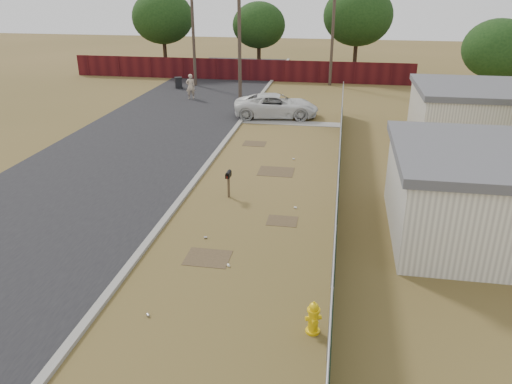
% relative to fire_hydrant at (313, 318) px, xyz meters
% --- Properties ---
extents(ground, '(120.00, 120.00, 0.00)m').
position_rel_fire_hydrant_xyz_m(ground, '(-2.70, 8.05, -0.42)').
color(ground, brown).
rests_on(ground, ground).
extents(street, '(15.10, 60.00, 0.12)m').
position_rel_fire_hydrant_xyz_m(street, '(-9.46, 16.10, -0.40)').
color(street, black).
rests_on(street, ground).
extents(chainlink_fence, '(0.10, 27.06, 2.02)m').
position_rel_fire_hydrant_xyz_m(chainlink_fence, '(0.42, 9.07, 0.38)').
color(chainlink_fence, '#97999F').
rests_on(chainlink_fence, ground).
extents(privacy_fence, '(30.00, 0.12, 1.80)m').
position_rel_fire_hydrant_xyz_m(privacy_fence, '(-8.70, 33.05, 0.48)').
color(privacy_fence, '#460F11').
rests_on(privacy_fence, ground).
extents(utility_poles, '(12.60, 8.24, 9.00)m').
position_rel_fire_hydrant_xyz_m(utility_poles, '(-6.37, 28.71, 4.27)').
color(utility_poles, '#493A31').
rests_on(utility_poles, ground).
extents(houses, '(9.30, 17.24, 3.10)m').
position_rel_fire_hydrant_xyz_m(houses, '(7.00, 11.18, 1.14)').
color(houses, white).
rests_on(houses, ground).
extents(horizon_trees, '(33.32, 31.94, 7.78)m').
position_rel_fire_hydrant_xyz_m(horizon_trees, '(-1.86, 31.61, 4.21)').
color(horizon_trees, '#342317').
rests_on(horizon_trees, ground).
extents(fire_hydrant, '(0.46, 0.46, 0.90)m').
position_rel_fire_hydrant_xyz_m(fire_hydrant, '(0.00, 0.00, 0.00)').
color(fire_hydrant, yellow).
rests_on(fire_hydrant, ground).
extents(mailbox, '(0.17, 0.48, 1.11)m').
position_rel_fire_hydrant_xyz_m(mailbox, '(-3.90, 7.85, 0.46)').
color(mailbox, brown).
rests_on(mailbox, ground).
extents(pickup_truck, '(5.58, 3.12, 1.47)m').
position_rel_fire_hydrant_xyz_m(pickup_truck, '(-3.72, 20.87, 0.32)').
color(pickup_truck, silver).
rests_on(pickup_truck, ground).
extents(pedestrian, '(0.78, 0.65, 1.82)m').
position_rel_fire_hydrant_xyz_m(pedestrian, '(-10.62, 25.09, 0.49)').
color(pedestrian, '#C0A88C').
rests_on(pedestrian, ground).
extents(trash_bin, '(0.78, 0.76, 0.89)m').
position_rel_fire_hydrant_xyz_m(trash_bin, '(-12.73, 28.70, 0.04)').
color(trash_bin, black).
rests_on(trash_bin, ground).
extents(scattered_litter, '(3.25, 13.04, 0.07)m').
position_rel_fire_hydrant_xyz_m(scattered_litter, '(-2.77, 5.38, -0.38)').
color(scattered_litter, white).
rests_on(scattered_litter, ground).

